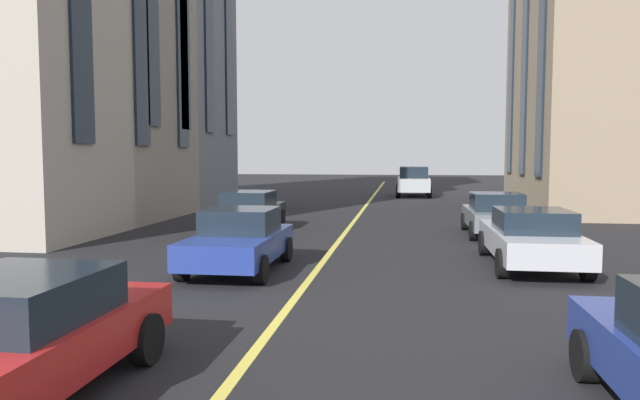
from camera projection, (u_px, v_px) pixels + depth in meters
lane_centre_line at (338, 242)px, 17.52m from camera, size 80.00×0.16×0.01m
car_black_parked_b at (247, 211)px, 19.98m from camera, size 4.40×1.95×1.37m
car_silver_near at (531, 237)px, 13.60m from camera, size 4.40×1.95×1.37m
car_silver_far at (413, 181)px, 36.86m from camera, size 4.70×2.14×1.88m
car_blue_oncoming at (239, 240)px, 13.24m from camera, size 3.90×1.89×1.40m
car_grey_mid at (496, 214)px, 18.92m from camera, size 3.90×1.89×1.40m
car_red_parked_a at (7, 341)px, 6.02m from camera, size 4.40×1.95×1.37m
building_right_near at (630, 78)px, 26.61m from camera, size 10.33×9.36×12.21m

